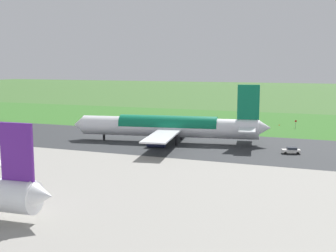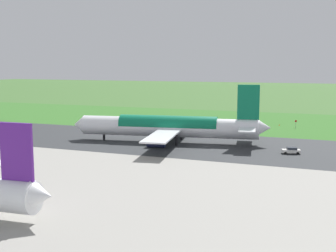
% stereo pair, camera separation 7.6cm
% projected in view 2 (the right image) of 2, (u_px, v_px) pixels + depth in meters
% --- Properties ---
extents(ground_plane, '(800.00, 800.00, 0.00)m').
position_uv_depth(ground_plane, '(207.00, 145.00, 112.00)').
color(ground_plane, '#3D662D').
extents(runway_asphalt, '(600.00, 36.63, 0.06)m').
position_uv_depth(runway_asphalt, '(207.00, 145.00, 112.00)').
color(runway_asphalt, '#2D3033').
rests_on(runway_asphalt, ground).
extents(grass_verge_foreground, '(600.00, 80.00, 0.04)m').
position_uv_depth(grass_verge_foreground, '(240.00, 124.00, 152.54)').
color(grass_verge_foreground, '#346B27').
rests_on(grass_verge_foreground, ground).
extents(airliner_main, '(54.02, 44.40, 15.88)m').
position_uv_depth(airliner_main, '(169.00, 127.00, 115.08)').
color(airliner_main, white).
rests_on(airliner_main, ground).
extents(service_truck_baggage, '(4.69, 6.18, 2.65)m').
position_uv_depth(service_truck_baggage, '(23.00, 137.00, 116.60)').
color(service_truck_baggage, gold).
rests_on(service_truck_baggage, ground).
extents(service_car_followme, '(4.53, 2.84, 1.62)m').
position_uv_depth(service_car_followme, '(291.00, 150.00, 100.76)').
color(service_car_followme, silver).
rests_on(service_car_followme, ground).
extents(no_stopping_sign, '(0.60, 0.10, 2.69)m').
position_uv_depth(no_stopping_sign, '(296.00, 123.00, 141.33)').
color(no_stopping_sign, slate).
rests_on(no_stopping_sign, ground).
extents(traffic_cone_orange, '(0.40, 0.40, 0.55)m').
position_uv_depth(traffic_cone_orange, '(279.00, 125.00, 147.54)').
color(traffic_cone_orange, orange).
rests_on(traffic_cone_orange, ground).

